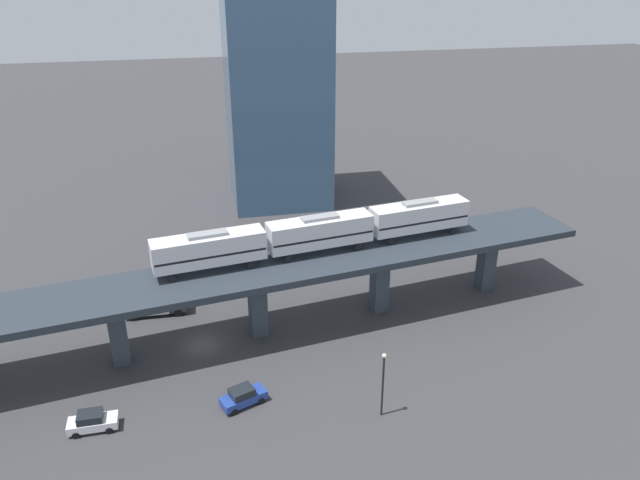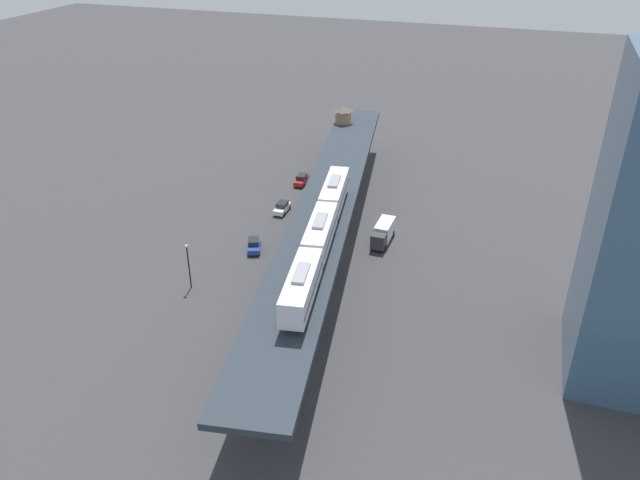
{
  "view_description": "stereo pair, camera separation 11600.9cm",
  "coord_description": "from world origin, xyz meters",
  "px_view_note": "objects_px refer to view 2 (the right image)",
  "views": [
    {
      "loc": [
        58.67,
        1.18,
        39.88
      ],
      "look_at": [
        -3.68,
        14.04,
        9.84
      ],
      "focal_mm": 35.0,
      "sensor_mm": 36.0,
      "label": 1
    },
    {
      "loc": [
        -25.87,
        80.15,
        48.54
      ],
      "look_at": [
        -3.68,
        14.04,
        9.84
      ],
      "focal_mm": 35.0,
      "sensor_mm": 36.0,
      "label": 2
    }
  ],
  "objects_px": {
    "street_car_white": "(282,207)",
    "street_lamp": "(188,263)",
    "signal_hut": "(343,114)",
    "street_car_blue": "(254,245)",
    "street_car_red": "(302,180)",
    "delivery_truck": "(383,232)",
    "subway_train": "(320,233)"
  },
  "relations": [
    {
      "from": "street_car_blue",
      "to": "street_lamp",
      "type": "bearing_deg",
      "value": 71.89
    },
    {
      "from": "street_car_blue",
      "to": "street_lamp",
      "type": "distance_m",
      "value": 13.58
    },
    {
      "from": "street_car_red",
      "to": "street_car_blue",
      "type": "bearing_deg",
      "value": 93.54
    },
    {
      "from": "street_car_white",
      "to": "street_car_red",
      "type": "distance_m",
      "value": 12.48
    },
    {
      "from": "delivery_truck",
      "to": "street_car_white",
      "type": "bearing_deg",
      "value": -14.29
    },
    {
      "from": "street_car_blue",
      "to": "delivery_truck",
      "type": "xyz_separation_m",
      "value": [
        -18.44,
        -8.84,
        0.82
      ]
    },
    {
      "from": "street_car_blue",
      "to": "delivery_truck",
      "type": "height_order",
      "value": "delivery_truck"
    },
    {
      "from": "street_car_white",
      "to": "delivery_truck",
      "type": "bearing_deg",
      "value": 165.71
    },
    {
      "from": "subway_train",
      "to": "street_car_blue",
      "type": "xyz_separation_m",
      "value": [
        14.38,
        -10.48,
        -9.94
      ]
    },
    {
      "from": "street_car_red",
      "to": "street_car_blue",
      "type": "xyz_separation_m",
      "value": [
        -1.62,
        26.16,
        0.0
      ]
    },
    {
      "from": "subway_train",
      "to": "street_car_blue",
      "type": "bearing_deg",
      "value": -36.1
    },
    {
      "from": "delivery_truck",
      "to": "street_lamp",
      "type": "distance_m",
      "value": 31.17
    },
    {
      "from": "street_car_red",
      "to": "subway_train",
      "type": "bearing_deg",
      "value": 113.58
    },
    {
      "from": "subway_train",
      "to": "street_car_blue",
      "type": "height_order",
      "value": "subway_train"
    },
    {
      "from": "street_lamp",
      "to": "street_car_red",
      "type": "bearing_deg",
      "value": -93.67
    },
    {
      "from": "street_car_white",
      "to": "signal_hut",
      "type": "bearing_deg",
      "value": -96.97
    },
    {
      "from": "subway_train",
      "to": "signal_hut",
      "type": "bearing_deg",
      "value": -76.62
    },
    {
      "from": "signal_hut",
      "to": "street_lamp",
      "type": "bearing_deg",
      "value": 82.82
    },
    {
      "from": "street_car_red",
      "to": "delivery_truck",
      "type": "distance_m",
      "value": 26.51
    },
    {
      "from": "street_car_red",
      "to": "delivery_truck",
      "type": "bearing_deg",
      "value": 139.19
    },
    {
      "from": "street_car_blue",
      "to": "street_lamp",
      "type": "height_order",
      "value": "street_lamp"
    },
    {
      "from": "delivery_truck",
      "to": "street_lamp",
      "type": "bearing_deg",
      "value": 43.51
    },
    {
      "from": "subway_train",
      "to": "street_car_white",
      "type": "height_order",
      "value": "subway_train"
    },
    {
      "from": "street_car_red",
      "to": "street_car_blue",
      "type": "distance_m",
      "value": 26.21
    },
    {
      "from": "signal_hut",
      "to": "street_car_blue",
      "type": "distance_m",
      "value": 40.74
    },
    {
      "from": "street_car_red",
      "to": "signal_hut",
      "type": "bearing_deg",
      "value": -106.9
    },
    {
      "from": "street_lamp",
      "to": "delivery_truck",
      "type": "bearing_deg",
      "value": -136.49
    },
    {
      "from": "street_car_white",
      "to": "street_lamp",
      "type": "xyz_separation_m",
      "value": [
        3.41,
        26.27,
        3.17
      ]
    },
    {
      "from": "street_lamp",
      "to": "signal_hut",
      "type": "bearing_deg",
      "value": -97.18
    },
    {
      "from": "street_car_white",
      "to": "delivery_truck",
      "type": "xyz_separation_m",
      "value": [
        -19.14,
        4.88,
        0.82
      ]
    },
    {
      "from": "delivery_truck",
      "to": "street_car_blue",
      "type": "bearing_deg",
      "value": 25.62
    },
    {
      "from": "subway_train",
      "to": "street_car_red",
      "type": "xyz_separation_m",
      "value": [
        16.0,
        -36.65,
        -9.94
      ]
    }
  ]
}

